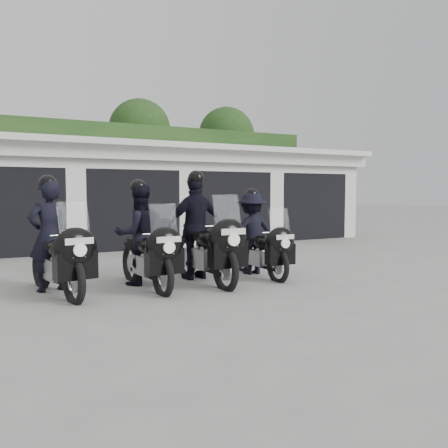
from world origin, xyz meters
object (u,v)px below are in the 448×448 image
police_bike_a (56,246)px  police_bike_d (256,237)px  police_bike_b (143,240)px  police_bike_c (201,233)px

police_bike_a → police_bike_d: bearing=-10.2°
police_bike_a → police_bike_d: (3.67, -0.02, -0.03)m
police_bike_b → police_bike_d: 2.26m
police_bike_b → police_bike_c: size_ratio=0.91×
police_bike_c → police_bike_d: 1.19m
police_bike_c → police_bike_d: (1.18, 0.03, -0.14)m
police_bike_c → police_bike_a: bearing=178.5°
police_bike_b → police_bike_a: bearing=175.9°
police_bike_a → police_bike_c: size_ratio=0.93×
police_bike_a → police_bike_c: bearing=-11.1°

